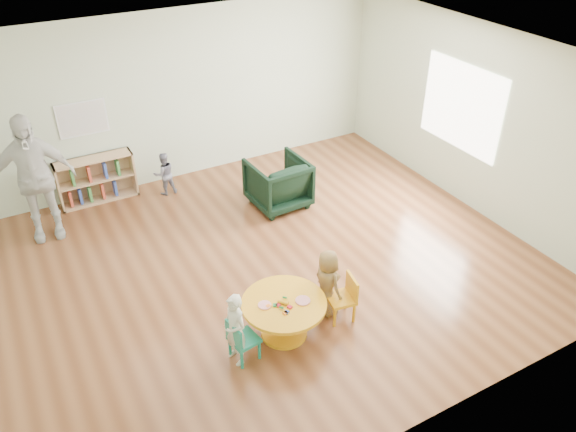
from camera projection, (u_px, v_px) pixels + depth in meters
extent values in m
plane|color=brown|center=(268.00, 264.00, 7.68)|extent=(7.00, 7.00, 0.00)
cube|color=white|center=(263.00, 66.00, 6.19)|extent=(7.00, 6.00, 0.10)
cube|color=#B1C3A7|center=(182.00, 97.00, 9.12)|extent=(7.00, 0.10, 2.80)
cube|color=#B1C3A7|center=(428.00, 324.00, 4.71)|extent=(7.00, 0.10, 2.80)
cube|color=#B1C3A7|center=(475.00, 119.00, 8.34)|extent=(0.10, 6.00, 2.80)
cube|color=white|center=(461.00, 107.00, 8.50)|extent=(0.02, 1.60, 1.30)
cylinder|color=orange|center=(284.00, 320.00, 6.44)|extent=(0.17, 0.17, 0.44)
cylinder|color=orange|center=(284.00, 332.00, 6.55)|extent=(0.54, 0.54, 0.04)
cylinder|color=orange|center=(284.00, 304.00, 6.31)|extent=(0.97, 0.97, 0.04)
cylinder|color=#E48484|center=(265.00, 305.00, 6.25)|extent=(0.15, 0.15, 0.02)
cylinder|color=#E48484|center=(303.00, 301.00, 6.31)|extent=(0.17, 0.17, 0.02)
cylinder|color=orange|center=(283.00, 302.00, 6.26)|extent=(0.11, 0.12, 0.04)
cylinder|color=#126A2A|center=(282.00, 307.00, 6.19)|extent=(0.05, 0.05, 0.02)
cylinder|color=#126A2A|center=(285.00, 297.00, 6.33)|extent=(0.05, 0.05, 0.02)
cube|color=red|center=(290.00, 307.00, 6.22)|extent=(0.06, 0.06, 0.02)
cube|color=orange|center=(268.00, 306.00, 6.23)|extent=(0.06, 0.05, 0.02)
cube|color=blue|center=(287.00, 312.00, 6.15)|extent=(0.07, 0.06, 0.02)
cube|color=#126A2A|center=(275.00, 305.00, 6.24)|extent=(0.07, 0.06, 0.02)
cube|color=red|center=(278.00, 305.00, 6.24)|extent=(0.06, 0.06, 0.02)
cube|color=orange|center=(285.00, 313.00, 6.14)|extent=(0.06, 0.05, 0.02)
cube|color=#18846B|center=(244.00, 339.00, 6.11)|extent=(0.33, 0.33, 0.04)
cube|color=#18846B|center=(234.00, 335.00, 5.97)|extent=(0.08, 0.29, 0.25)
cylinder|color=#18846B|center=(230.00, 347.00, 6.21)|extent=(0.03, 0.03, 0.25)
cylinder|color=#18846B|center=(242.00, 360.00, 6.06)|extent=(0.03, 0.03, 0.25)
cylinder|color=#18846B|center=(247.00, 338.00, 6.33)|extent=(0.03, 0.03, 0.25)
cylinder|color=#18846B|center=(259.00, 350.00, 6.18)|extent=(0.03, 0.03, 0.25)
cube|color=orange|center=(341.00, 299.00, 6.64)|extent=(0.36, 0.36, 0.04)
cube|color=orange|center=(352.00, 286.00, 6.60)|extent=(0.09, 0.31, 0.27)
cylinder|color=orange|center=(354.00, 313.00, 6.66)|extent=(0.04, 0.04, 0.27)
cylinder|color=orange|center=(346.00, 300.00, 6.86)|extent=(0.04, 0.04, 0.27)
cylinder|color=orange|center=(335.00, 318.00, 6.60)|extent=(0.04, 0.04, 0.27)
cylinder|color=orange|center=(327.00, 304.00, 6.79)|extent=(0.04, 0.04, 0.27)
cube|color=tan|center=(58.00, 188.00, 8.67)|extent=(0.03, 0.30, 0.75)
cube|color=tan|center=(133.00, 171.00, 9.14)|extent=(0.03, 0.30, 0.75)
cube|color=tan|center=(101.00, 199.00, 9.10)|extent=(1.20, 0.30, 0.03)
cube|color=tan|center=(92.00, 159.00, 8.71)|extent=(1.20, 0.30, 0.03)
cube|color=tan|center=(97.00, 179.00, 8.90)|extent=(1.14, 0.28, 0.03)
cube|color=tan|center=(95.00, 176.00, 9.01)|extent=(1.20, 0.02, 0.75)
cube|color=#CE4B37|center=(70.00, 198.00, 8.81)|extent=(0.04, 0.18, 0.26)
cube|color=#3351B5|center=(80.00, 195.00, 8.87)|extent=(0.04, 0.18, 0.26)
cube|color=#459444|center=(90.00, 193.00, 8.93)|extent=(0.04, 0.18, 0.26)
cube|color=#CE4B37|center=(102.00, 190.00, 9.02)|extent=(0.04, 0.18, 0.26)
cube|color=#3351B5|center=(115.00, 187.00, 9.10)|extent=(0.04, 0.18, 0.26)
cube|color=#459444|center=(72.00, 177.00, 8.67)|extent=(0.04, 0.18, 0.26)
cube|color=#CE4B37|center=(89.00, 173.00, 8.77)|extent=(0.04, 0.18, 0.26)
cube|color=#3351B5|center=(105.00, 169.00, 8.87)|extent=(0.04, 0.18, 0.26)
cube|color=#459444|center=(117.00, 167.00, 8.95)|extent=(0.04, 0.18, 0.26)
cube|color=white|center=(82.00, 119.00, 8.49)|extent=(0.74, 0.01, 0.54)
cube|color=#FE4635|center=(82.00, 119.00, 8.49)|extent=(0.70, 0.00, 0.50)
imported|color=black|center=(278.00, 183.00, 8.77)|extent=(0.88, 0.90, 0.78)
imported|color=silver|center=(235.00, 330.00, 5.99)|extent=(0.28, 0.36, 0.90)
imported|color=#C59015|center=(327.00, 283.00, 6.65)|extent=(0.33, 0.46, 0.89)
imported|color=#181A3C|center=(164.00, 174.00, 9.09)|extent=(0.36, 0.28, 0.73)
imported|color=silver|center=(34.00, 178.00, 7.76)|extent=(1.16, 0.59, 1.89)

